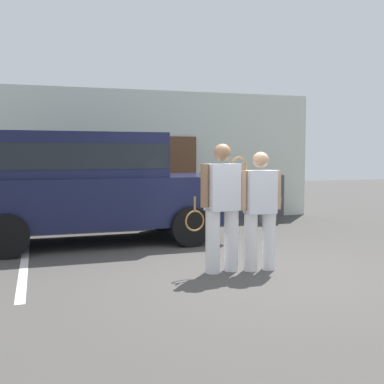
{
  "coord_description": "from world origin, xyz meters",
  "views": [
    {
      "loc": [
        -2.73,
        -6.29,
        1.67
      ],
      "look_at": [
        -0.33,
        1.2,
        1.05
      ],
      "focal_mm": 45.36,
      "sensor_mm": 36.0,
      "label": 1
    }
  ],
  "objects_px": {
    "tennis_player_woman": "(260,209)",
    "potted_plant_by_porch": "(268,203)",
    "parked_suv": "(89,182)",
    "tennis_player_man": "(222,206)"
  },
  "relations": [
    {
      "from": "tennis_player_woman",
      "to": "potted_plant_by_porch",
      "type": "distance_m",
      "value": 4.87
    },
    {
      "from": "parked_suv",
      "to": "tennis_player_man",
      "type": "bearing_deg",
      "value": -63.05
    },
    {
      "from": "parked_suv",
      "to": "tennis_player_man",
      "type": "height_order",
      "value": "parked_suv"
    },
    {
      "from": "tennis_player_woman",
      "to": "potted_plant_by_porch",
      "type": "height_order",
      "value": "tennis_player_woman"
    },
    {
      "from": "tennis_player_woman",
      "to": "potted_plant_by_porch",
      "type": "bearing_deg",
      "value": -115.48
    },
    {
      "from": "tennis_player_man",
      "to": "potted_plant_by_porch",
      "type": "relative_size",
      "value": 2.06
    },
    {
      "from": "parked_suv",
      "to": "tennis_player_woman",
      "type": "height_order",
      "value": "parked_suv"
    },
    {
      "from": "parked_suv",
      "to": "tennis_player_woman",
      "type": "xyz_separation_m",
      "value": [
        2.09,
        -2.93,
        -0.26
      ]
    },
    {
      "from": "tennis_player_man",
      "to": "tennis_player_woman",
      "type": "distance_m",
      "value": 0.56
    },
    {
      "from": "tennis_player_man",
      "to": "tennis_player_woman",
      "type": "relative_size",
      "value": 1.07
    }
  ]
}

